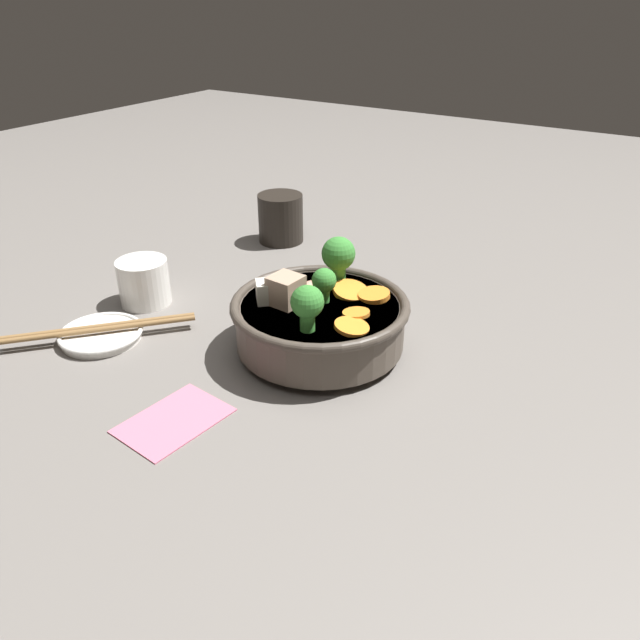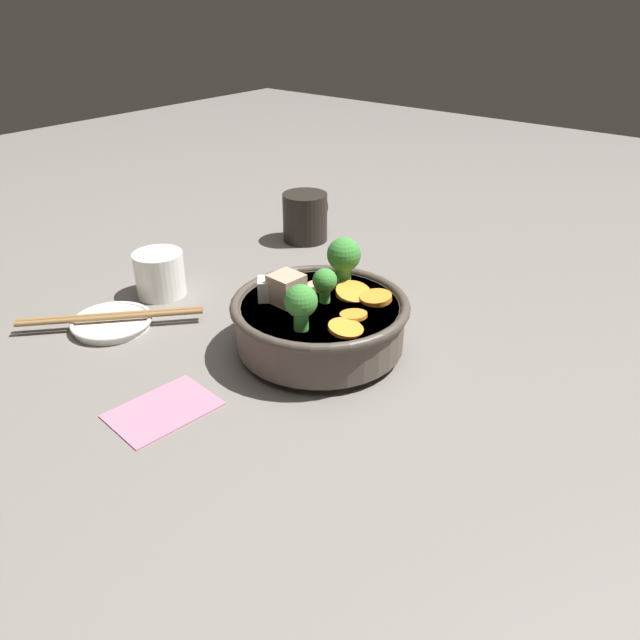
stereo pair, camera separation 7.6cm
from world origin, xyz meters
name	(u,v)px [view 2 (the right image)]	position (x,y,z in m)	size (l,w,h in m)	color
ground_plane	(320,350)	(0.00, 0.00, 0.00)	(3.00, 3.00, 0.00)	slate
stirfry_bowl	(320,317)	(0.00, 0.00, 0.05)	(0.22, 0.22, 0.13)	#51473D
side_saucer	(112,322)	(-0.13, 0.25, 0.01)	(0.11, 0.11, 0.01)	white
tea_cup	(160,273)	(-0.02, 0.28, 0.03)	(0.07, 0.07, 0.06)	white
dark_mug	(306,217)	(0.28, 0.26, 0.04)	(0.10, 0.08, 0.08)	black
napkin	(163,409)	(-0.20, 0.05, 0.00)	(0.12, 0.09, 0.00)	#D16B84
chopsticks_pair	(111,316)	(-0.13, 0.25, 0.02)	(0.19, 0.17, 0.01)	olive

